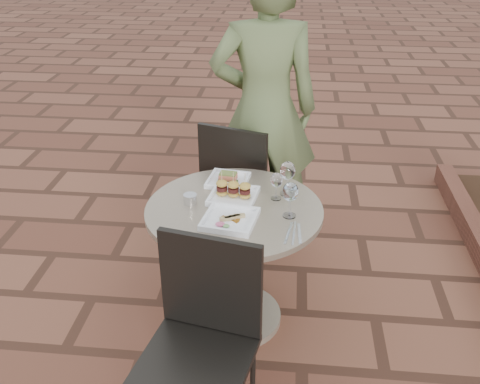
# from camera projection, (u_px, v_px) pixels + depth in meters

# --- Properties ---
(ground) EXTENTS (60.00, 60.00, 0.00)m
(ground) POSITION_uv_depth(u_px,v_px,m) (230.00, 308.00, 3.12)
(ground) COLOR brown
(ground) RESTS_ON ground
(cafe_table) EXTENTS (0.90, 0.90, 0.73)m
(cafe_table) POSITION_uv_depth(u_px,v_px,m) (234.00, 248.00, 2.82)
(cafe_table) COLOR gray
(cafe_table) RESTS_ON ground
(chair_far) EXTENTS (0.55, 0.55, 0.93)m
(chair_far) POSITION_uv_depth(u_px,v_px,m) (239.00, 179.00, 3.37)
(chair_far) COLOR black
(chair_far) RESTS_ON ground
(chair_near) EXTENTS (0.52, 0.52, 0.93)m
(chair_near) POSITION_uv_depth(u_px,v_px,m) (203.00, 328.00, 2.19)
(chair_near) COLOR black
(chair_near) RESTS_ON ground
(diner) EXTENTS (0.73, 0.53, 1.87)m
(diner) POSITION_uv_depth(u_px,v_px,m) (264.00, 111.00, 3.35)
(diner) COLOR #4E5D33
(diner) RESTS_ON ground
(plate_salmon) EXTENTS (0.24, 0.24, 0.06)m
(plate_salmon) POSITION_uv_depth(u_px,v_px,m) (228.00, 180.00, 2.93)
(plate_salmon) COLOR white
(plate_salmon) RESTS_ON cafe_table
(plate_sliders) EXTENTS (0.27, 0.27, 0.15)m
(plate_sliders) POSITION_uv_depth(u_px,v_px,m) (233.00, 193.00, 2.76)
(plate_sliders) COLOR white
(plate_sliders) RESTS_ON cafe_table
(plate_tuna) EXTENTS (0.28, 0.28, 0.03)m
(plate_tuna) POSITION_uv_depth(u_px,v_px,m) (230.00, 219.00, 2.57)
(plate_tuna) COLOR white
(plate_tuna) RESTS_ON cafe_table
(wine_glass_right) EXTENTS (0.08, 0.08, 0.18)m
(wine_glass_right) POSITION_uv_depth(u_px,v_px,m) (290.00, 193.00, 2.56)
(wine_glass_right) COLOR white
(wine_glass_right) RESTS_ON cafe_table
(wine_glass_mid) EXTENTS (0.06, 0.06, 0.15)m
(wine_glass_mid) POSITION_uv_depth(u_px,v_px,m) (277.00, 181.00, 2.73)
(wine_glass_mid) COLOR white
(wine_glass_mid) RESTS_ON cafe_table
(wine_glass_far) EXTENTS (0.08, 0.08, 0.19)m
(wine_glass_far) POSITION_uv_depth(u_px,v_px,m) (288.00, 171.00, 2.76)
(wine_glass_far) COLOR white
(wine_glass_far) RESTS_ON cafe_table
(steel_ramekin) EXTENTS (0.09, 0.09, 0.05)m
(steel_ramekin) POSITION_uv_depth(u_px,v_px,m) (190.00, 199.00, 2.72)
(steel_ramekin) COLOR silver
(steel_ramekin) RESTS_ON cafe_table
(cutlery_set) EXTENTS (0.10, 0.21, 0.00)m
(cutlery_set) POSITION_uv_depth(u_px,v_px,m) (294.00, 233.00, 2.48)
(cutlery_set) COLOR silver
(cutlery_set) RESTS_ON cafe_table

